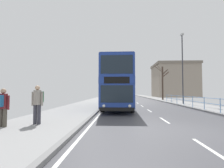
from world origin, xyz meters
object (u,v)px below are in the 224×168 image
double_decker_bus_main (118,85)px  pedestrian_with_backpack (38,101)px  bare_tree_far_00 (163,81)px  street_lamp_far_side (182,63)px  pedestrian_companion (2,105)px  background_building_00 (174,80)px

double_decker_bus_main → pedestrian_with_backpack: double_decker_bus_main is taller
bare_tree_far_00 → street_lamp_far_side: bearing=-90.3°
bare_tree_far_00 → double_decker_bus_main: bearing=-118.7°
pedestrian_with_backpack → bare_tree_far_00: size_ratio=0.27×
pedestrian_with_backpack → pedestrian_companion: (-1.15, -0.75, -0.10)m
pedestrian_companion → background_building_00: bearing=64.7°
double_decker_bus_main → pedestrian_companion: (-4.79, -9.72, -1.21)m
pedestrian_companion → bare_tree_far_00: (12.84, 24.44, 2.44)m
pedestrian_companion → bare_tree_far_00: bare_tree_far_00 is taller
double_decker_bus_main → pedestrian_companion: bearing=-116.2°
street_lamp_far_side → double_decker_bus_main: bearing=-149.3°
pedestrian_companion → bare_tree_far_00: size_ratio=0.24×
street_lamp_far_side → bare_tree_far_00: 10.11m
pedestrian_with_backpack → background_building_00: 49.35m
pedestrian_companion → bare_tree_far_00: 27.72m
double_decker_bus_main → bare_tree_far_00: bearing=61.3°
pedestrian_companion → street_lamp_far_side: size_ratio=0.19×
street_lamp_far_side → background_building_00: size_ratio=0.73×
pedestrian_with_backpack → background_building_00: bearing=65.5°
street_lamp_far_side → pedestrian_with_backpack: bearing=-130.4°
pedestrian_with_backpack → double_decker_bus_main: bearing=67.9°
pedestrian_with_backpack → pedestrian_companion: pedestrian_with_backpack is taller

